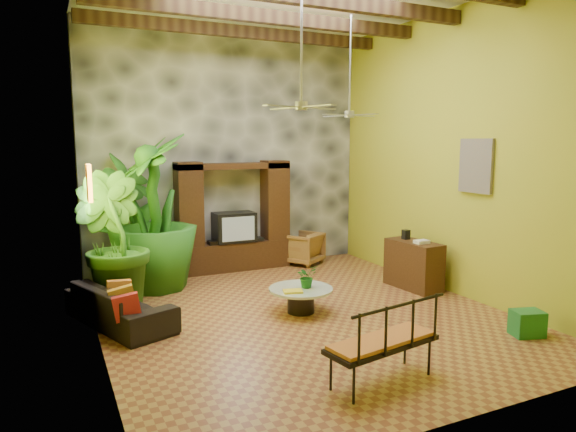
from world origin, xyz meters
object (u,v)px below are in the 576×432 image
entertainment_center (234,225)px  iron_bench (386,338)px  tall_plant_a (132,219)px  green_bin (527,323)px  tall_plant_b (111,242)px  side_console (414,265)px  wicker_armchair (302,248)px  sofa (120,305)px  coffee_table (301,297)px  tall_plant_c (153,212)px  ceiling_fan_back (350,103)px  ceiling_fan_front (301,91)px

entertainment_center → iron_bench: entertainment_center is taller
tall_plant_a → green_bin: (4.55, -5.19, -1.07)m
tall_plant_b → side_console: (5.18, -1.04, -0.68)m
entertainment_center → wicker_armchair: 1.66m
sofa → side_console: bearing=-114.3°
wicker_armchair → iron_bench: iron_bench is taller
tall_plant_b → green_bin: size_ratio=5.44×
wicker_armchair → green_bin: 5.25m
green_bin → tall_plant_b: bearing=144.6°
coffee_table → entertainment_center: bearing=90.5°
wicker_armchair → side_console: side_console is taller
sofa → tall_plant_c: 2.21m
tall_plant_a → sofa: bearing=-103.6°
ceiling_fan_back → sofa: ceiling_fan_back is taller
tall_plant_a → tall_plant_b: size_ratio=1.11×
entertainment_center → tall_plant_c: tall_plant_c is taller
tall_plant_b → wicker_armchair: bearing=20.2°
sofa → wicker_armchair: bearing=-82.4°
coffee_table → tall_plant_c: bearing=127.6°
tall_plant_c → sofa: bearing=-116.6°
green_bin → entertainment_center: bearing=114.6°
ceiling_fan_front → wicker_armchair: ceiling_fan_front is taller
sofa → coffee_table: size_ratio=2.00×
ceiling_fan_front → tall_plant_b: bearing=143.4°
sofa → tall_plant_b: (0.00, 0.70, 0.83)m
ceiling_fan_back → iron_bench: size_ratio=1.29×
ceiling_fan_front → iron_bench: 3.59m
tall_plant_b → iron_bench: size_ratio=1.56×
entertainment_center → iron_bench: size_ratio=1.66×
tall_plant_a → tall_plant_c: bearing=-62.4°
tall_plant_b → coffee_table: 3.13m
coffee_table → iron_bench: size_ratio=0.70×
tall_plant_a → tall_plant_b: bearing=-109.3°
entertainment_center → wicker_armchair: (1.54, -0.17, -0.61)m
sofa → tall_plant_a: 2.52m
sofa → coffee_table: bearing=-124.8°
sofa → wicker_armchair: wicker_armchair is taller
ceiling_fan_back → tall_plant_a: 4.64m
tall_plant_a → green_bin: size_ratio=6.03×
coffee_table → green_bin: 3.30m
tall_plant_c → entertainment_center: bearing=21.9°
ceiling_fan_front → ceiling_fan_back: size_ratio=1.00×
wicker_armchair → iron_bench: (-1.77, -5.54, 0.19)m
ceiling_fan_front → entertainment_center: bearing=86.8°
tall_plant_c → green_bin: 6.40m
ceiling_fan_back → side_console: size_ratio=1.69×
iron_bench → tall_plant_a: bearing=98.8°
ceiling_fan_back → coffee_table: 3.70m
ceiling_fan_front → green_bin: bearing=-34.3°
ceiling_fan_back → green_bin: 4.76m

